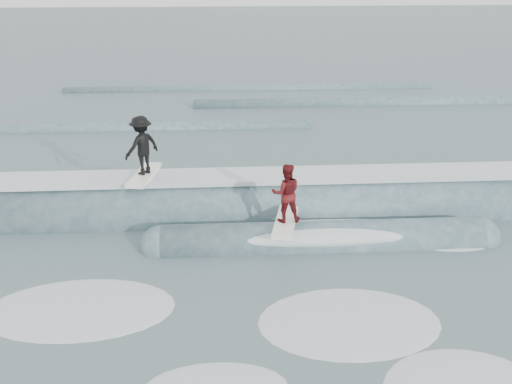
{
  "coord_description": "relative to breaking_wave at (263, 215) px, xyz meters",
  "views": [
    {
      "loc": [
        -0.94,
        -11.79,
        7.55
      ],
      "look_at": [
        0.0,
        3.54,
        1.1
      ],
      "focal_mm": 40.0,
      "sensor_mm": 36.0,
      "label": 1
    }
  ],
  "objects": [
    {
      "name": "surfer_black",
      "position": [
        -3.61,
        0.33,
        2.17
      ],
      "size": [
        1.3,
        2.07,
        1.89
      ],
      "color": "white",
      "rests_on": "ground"
    },
    {
      "name": "breaking_wave",
      "position": [
        0.0,
        0.0,
        0.0
      ],
      "size": [
        23.85,
        3.99,
        2.43
      ],
      "color": "#335055",
      "rests_on": "ground"
    },
    {
      "name": "far_swells",
      "position": [
        1.02,
        13.43,
        -0.04
      ],
      "size": [
        38.39,
        8.65,
        0.8
      ],
      "color": "#335055",
      "rests_on": "ground"
    },
    {
      "name": "ground",
      "position": [
        -0.27,
        -4.22,
        -0.04
      ],
      "size": [
        160.0,
        160.0,
        0.0
      ],
      "primitive_type": "plane",
      "color": "#394D54",
      "rests_on": "ground"
    },
    {
      "name": "whitewater",
      "position": [
        -0.75,
        -5.53,
        -0.04
      ],
      "size": [
        16.13,
        7.68,
        0.1
      ],
      "color": "silver",
      "rests_on": "ground"
    },
    {
      "name": "surfer_red",
      "position": [
        0.48,
        -1.87,
        1.42
      ],
      "size": [
        0.97,
        2.07,
        1.75
      ],
      "color": "white",
      "rests_on": "ground"
    }
  ]
}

